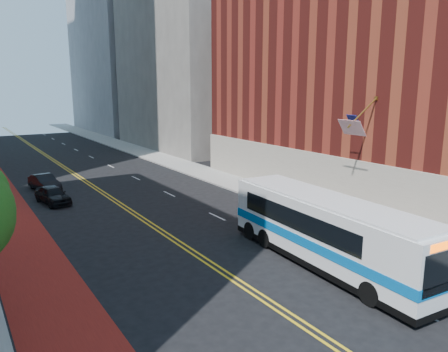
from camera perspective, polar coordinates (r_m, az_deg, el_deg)
name	(u,v)px	position (r m, az deg, el deg)	size (l,w,h in m)	color
ground	(297,321)	(18.86, 9.55, -18.17)	(160.00, 160.00, 0.00)	black
sidewalk_right	(197,170)	(48.84, -3.57, 0.76)	(4.00, 140.00, 0.15)	gray
center_line_inner	(87,184)	(44.39, -17.45, -0.97)	(0.14, 140.00, 0.01)	gold
center_line_outer	(91,183)	(44.48, -17.01, -0.92)	(0.14, 140.00, 0.01)	gold
lane_dashes	(111,166)	(53.29, -14.58, 1.25)	(0.14, 98.20, 0.01)	silver
brick_building	(401,66)	(40.90, 22.14, 13.16)	(18.73, 36.00, 22.00)	maroon
midrise_right_near	(201,13)	(69.84, -3.02, 20.49)	(18.00, 26.00, 40.00)	slate
construction_barriers	(382,237)	(27.27, 19.95, -7.55)	(1.42, 10.91, 1.00)	orange
transit_bus	(325,230)	(23.70, 13.08, -6.88)	(3.69, 13.46, 3.66)	silver
car_a	(53,195)	(37.77, -21.47, -2.29)	(1.72, 4.28, 1.46)	black
car_b	(45,183)	(42.81, -22.39, -0.79)	(1.53, 4.38, 1.44)	black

